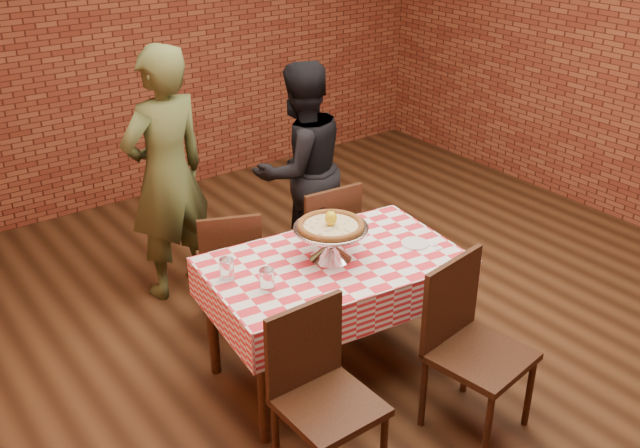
# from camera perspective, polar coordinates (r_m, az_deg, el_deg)

# --- Properties ---
(ground) EXTENTS (6.00, 6.00, 0.00)m
(ground) POSITION_cam_1_polar(r_m,az_deg,el_deg) (4.73, 5.20, -8.82)
(ground) COLOR black
(ground) RESTS_ON ground
(back_wall) EXTENTS (5.50, 0.00, 5.50)m
(back_wall) POSITION_cam_1_polar(r_m,az_deg,el_deg) (6.53, -12.39, 14.65)
(back_wall) COLOR maroon
(back_wall) RESTS_ON ground
(table) EXTENTS (1.47, 0.98, 0.75)m
(table) POSITION_cam_1_polar(r_m,az_deg,el_deg) (4.22, 1.03, -7.35)
(table) COLOR #3E2111
(table) RESTS_ON ground
(tablecloth) EXTENTS (1.51, 1.02, 0.24)m
(tablecloth) POSITION_cam_1_polar(r_m,az_deg,el_deg) (4.08, 1.06, -4.27)
(tablecloth) COLOR red
(tablecloth) RESTS_ON table
(pizza_stand) EXTENTS (0.53, 0.53, 0.19)m
(pizza_stand) POSITION_cam_1_polar(r_m,az_deg,el_deg) (3.99, 0.85, -1.47)
(pizza_stand) COLOR silver
(pizza_stand) RESTS_ON tablecloth
(pizza) EXTENTS (0.46, 0.46, 0.03)m
(pizza) POSITION_cam_1_polar(r_m,az_deg,el_deg) (3.95, 0.86, -0.19)
(pizza) COLOR beige
(pizza) RESTS_ON pizza_stand
(lemon) EXTENTS (0.08, 0.08, 0.09)m
(lemon) POSITION_cam_1_polar(r_m,az_deg,el_deg) (3.92, 0.87, 0.45)
(lemon) COLOR yellow
(lemon) RESTS_ON pizza
(water_glass_left) EXTENTS (0.08, 0.08, 0.12)m
(water_glass_left) POSITION_cam_1_polar(r_m,az_deg,el_deg) (3.72, -4.20, -4.43)
(water_glass_left) COLOR white
(water_glass_left) RESTS_ON tablecloth
(water_glass_right) EXTENTS (0.08, 0.08, 0.12)m
(water_glass_right) POSITION_cam_1_polar(r_m,az_deg,el_deg) (3.83, -7.35, -3.56)
(water_glass_right) COLOR white
(water_glass_right) RESTS_ON tablecloth
(side_plate) EXTENTS (0.17, 0.17, 0.01)m
(side_plate) POSITION_cam_1_polar(r_m,az_deg,el_deg) (4.20, 7.47, -1.53)
(side_plate) COLOR white
(side_plate) RESTS_ON tablecloth
(sweetener_packet_a) EXTENTS (0.06, 0.05, 0.00)m
(sweetener_packet_a) POSITION_cam_1_polar(r_m,az_deg,el_deg) (4.18, 9.27, -1.88)
(sweetener_packet_a) COLOR white
(sweetener_packet_a) RESTS_ON tablecloth
(sweetener_packet_b) EXTENTS (0.06, 0.05, 0.00)m
(sweetener_packet_b) POSITION_cam_1_polar(r_m,az_deg,el_deg) (4.22, 8.87, -1.61)
(sweetener_packet_b) COLOR white
(sweetener_packet_b) RESTS_ON tablecloth
(condiment_caddy) EXTENTS (0.12, 0.10, 0.15)m
(condiment_caddy) POSITION_cam_1_polar(r_m,az_deg,el_deg) (4.23, 0.17, 0.00)
(condiment_caddy) COLOR silver
(condiment_caddy) RESTS_ON tablecloth
(chair_near_left) EXTENTS (0.44, 0.44, 0.91)m
(chair_near_left) POSITION_cam_1_polar(r_m,az_deg,el_deg) (3.49, 0.75, -14.10)
(chair_near_left) COLOR #3E2111
(chair_near_left) RESTS_ON ground
(chair_near_right) EXTENTS (0.52, 0.52, 0.94)m
(chair_near_right) POSITION_cam_1_polar(r_m,az_deg,el_deg) (3.87, 12.56, -9.90)
(chair_near_right) COLOR #3E2111
(chair_near_right) RESTS_ON ground
(chair_far_left) EXTENTS (0.50, 0.50, 0.86)m
(chair_far_left) POSITION_cam_1_polar(r_m,az_deg,el_deg) (4.64, -7.16, -3.36)
(chair_far_left) COLOR #3E2111
(chair_far_left) RESTS_ON ground
(chair_far_right) EXTENTS (0.45, 0.45, 0.90)m
(chair_far_right) POSITION_cam_1_polar(r_m,az_deg,el_deg) (4.87, -0.14, -1.34)
(chair_far_right) COLOR #3E2111
(chair_far_right) RESTS_ON ground
(diner_olive) EXTENTS (0.70, 0.53, 1.75)m
(diner_olive) POSITION_cam_1_polar(r_m,az_deg,el_deg) (4.92, -11.97, 3.80)
(diner_olive) COLOR #464F27
(diner_olive) RESTS_ON ground
(diner_black) EXTENTS (0.76, 0.59, 1.55)m
(diner_black) POSITION_cam_1_polar(r_m,az_deg,el_deg) (5.17, -1.55, 4.33)
(diner_black) COLOR black
(diner_black) RESTS_ON ground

